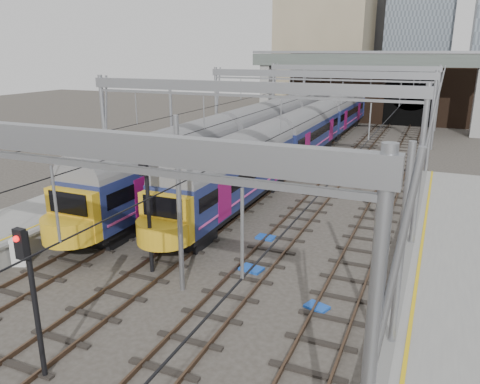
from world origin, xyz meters
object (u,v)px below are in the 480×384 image
at_px(signal_near_centre, 31,286).
at_px(train_second, 262,128).
at_px(train_main, 326,121).
at_px(relay_cabinet, 20,251).
at_px(signal_near_left, 147,199).

bearing_deg(signal_near_centre, train_second, 101.53).
distance_m(train_main, relay_cabinet, 34.19).
xyz_separation_m(train_main, train_second, (-4.00, -7.87, 0.09)).
bearing_deg(signal_near_centre, signal_near_left, 100.31).
bearing_deg(signal_near_centre, relay_cabinet, 143.82).
relative_size(signal_near_left, relay_cabinet, 4.16).
bearing_deg(signal_near_centre, train_main, 93.91).
relative_size(train_second, relay_cabinet, 38.09).
bearing_deg(train_main, signal_near_centre, -88.62).
relative_size(train_second, signal_near_left, 9.16).
xyz_separation_m(train_second, signal_near_left, (3.97, -24.08, 0.82)).
distance_m(train_main, train_second, 8.83).
relative_size(train_main, signal_near_centre, 13.03).
height_order(train_second, signal_near_left, signal_near_left).
xyz_separation_m(signal_near_left, signal_near_centre, (0.97, -7.10, -0.32)).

